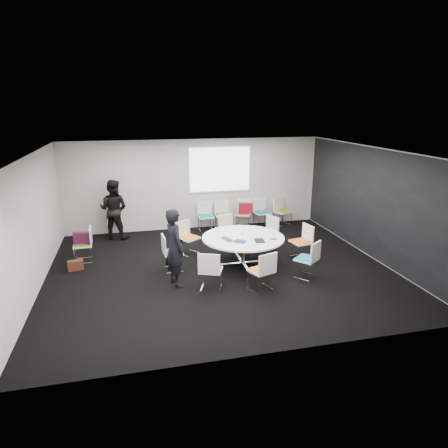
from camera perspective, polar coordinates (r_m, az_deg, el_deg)
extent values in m
cube|color=black|center=(9.68, -0.61, -6.53)|extent=(8.00, 7.00, 0.04)
cube|color=white|center=(8.95, -0.66, 10.41)|extent=(8.00, 7.00, 0.04)
cube|color=#B4AFAA|center=(12.59, -4.21, 5.66)|extent=(8.00, 0.04, 2.80)
cube|color=#B4AFAA|center=(6.02, 6.88, -6.93)|extent=(8.00, 0.04, 2.80)
cube|color=#B4AFAA|center=(9.24, -25.75, -0.06)|extent=(0.04, 7.00, 2.80)
cube|color=#B4AFAA|center=(10.81, 20.65, 2.79)|extent=(0.04, 7.00, 2.80)
cube|color=black|center=(10.80, 20.51, 2.78)|extent=(0.01, 6.94, 2.74)
cube|color=silver|center=(9.90, 2.69, -5.64)|extent=(0.90, 0.90, 0.08)
cylinder|color=silver|center=(9.78, 2.71, -3.88)|extent=(0.10, 0.10, 0.65)
cylinder|color=white|center=(9.67, 2.74, -1.96)|extent=(1.99, 1.99, 0.04)
cube|color=white|center=(12.60, -0.58, 7.80)|extent=(1.90, 0.03, 1.35)
cube|color=silver|center=(10.43, 10.83, -3.75)|extent=(0.49, 0.49, 0.42)
cube|color=white|center=(10.35, 10.90, -2.56)|extent=(0.52, 0.54, 0.04)
cube|color=#DE4F18|center=(10.34, 10.90, -2.40)|extent=(0.45, 0.47, 0.03)
cube|color=white|center=(10.40, 11.91, -1.19)|extent=(0.12, 0.46, 0.42)
cube|color=silver|center=(11.01, 6.11, -2.43)|extent=(0.56, 0.56, 0.42)
cube|color=white|center=(10.94, 6.15, -1.30)|extent=(0.59, 0.60, 0.04)
cube|color=#08797A|center=(10.93, 6.15, -1.15)|extent=(0.51, 0.52, 0.03)
cube|color=white|center=(11.01, 6.96, 0.06)|extent=(0.23, 0.43, 0.42)
cube|color=silver|center=(11.12, 0.75, -2.14)|extent=(0.53, 0.53, 0.42)
cube|color=white|center=(11.04, 0.75, -1.01)|extent=(0.57, 0.56, 0.04)
cube|color=olive|center=(11.04, 0.75, -0.87)|extent=(0.50, 0.48, 0.03)
cube|color=white|center=(11.15, 0.19, 0.39)|extent=(0.45, 0.17, 0.42)
cube|color=silver|center=(10.58, -4.99, -3.20)|extent=(0.59, 0.59, 0.42)
cube|color=white|center=(10.50, -5.02, -2.02)|extent=(0.63, 0.63, 0.04)
cube|color=#D26418|center=(10.49, -5.03, -1.87)|extent=(0.55, 0.54, 0.03)
cube|color=white|center=(10.58, -5.85, -0.60)|extent=(0.39, 0.30, 0.42)
cube|color=silver|center=(9.62, -7.26, -5.36)|extent=(0.45, 0.45, 0.42)
cube|color=white|center=(9.54, -7.31, -4.08)|extent=(0.47, 0.49, 0.04)
cube|color=#0B557A|center=(9.52, -7.32, -3.91)|extent=(0.41, 0.43, 0.03)
cube|color=white|center=(9.42, -8.62, -2.90)|extent=(0.07, 0.46, 0.42)
cube|color=silver|center=(8.59, -1.89, -8.01)|extent=(0.54, 0.54, 0.42)
cube|color=white|center=(8.50, -1.91, -6.60)|extent=(0.59, 0.58, 0.04)
cube|color=brown|center=(8.49, -1.91, -6.41)|extent=(0.51, 0.50, 0.03)
cube|color=white|center=(8.22, -2.18, -5.70)|extent=(0.44, 0.20, 0.42)
cube|color=silver|center=(8.60, 5.30, -8.06)|extent=(0.54, 0.54, 0.42)
cube|color=white|center=(8.50, 5.34, -6.65)|extent=(0.58, 0.57, 0.04)
cube|color=orange|center=(8.49, 5.34, -6.46)|extent=(0.51, 0.49, 0.03)
cube|color=white|center=(8.27, 6.29, -5.66)|extent=(0.44, 0.19, 0.42)
cube|color=silver|center=(9.35, 11.61, -6.24)|extent=(0.59, 0.59, 0.42)
cube|color=white|center=(9.26, 11.69, -4.93)|extent=(0.63, 0.63, 0.04)
cube|color=#0A7287|center=(9.25, 11.70, -4.76)|extent=(0.55, 0.55, 0.03)
cube|color=white|center=(9.10, 12.96, -3.86)|extent=(0.38, 0.32, 0.42)
cube|color=silver|center=(12.54, -2.59, 0.05)|extent=(0.43, 0.43, 0.42)
cube|color=white|center=(12.48, -2.60, 1.06)|extent=(0.47, 0.45, 0.04)
cube|color=#088375|center=(12.47, -2.61, 1.19)|extent=(0.41, 0.39, 0.03)
cube|color=white|center=(12.61, -2.83, 2.31)|extent=(0.46, 0.05, 0.42)
cube|color=silver|center=(12.67, -0.17, 0.24)|extent=(0.44, 0.44, 0.42)
cube|color=white|center=(12.61, -0.17, 1.24)|extent=(0.48, 0.46, 0.04)
cube|color=#586D14|center=(12.60, -0.17, 1.37)|extent=(0.42, 0.40, 0.03)
cube|color=white|center=(12.75, -0.34, 2.49)|extent=(0.46, 0.06, 0.42)
cube|color=silver|center=(12.82, 2.78, 0.42)|extent=(0.56, 0.56, 0.42)
cube|color=white|center=(12.76, 2.80, 1.41)|extent=(0.60, 0.59, 0.04)
cube|color=orange|center=(12.75, 2.80, 1.54)|extent=(0.52, 0.51, 0.03)
cube|color=white|center=(12.91, 2.94, 2.64)|extent=(0.43, 0.22, 0.42)
cube|color=silver|center=(13.02, 5.44, 0.61)|extent=(0.47, 0.47, 0.42)
cube|color=white|center=(12.95, 5.47, 1.59)|extent=(0.51, 0.50, 0.04)
cube|color=#097777|center=(12.95, 5.47, 1.72)|extent=(0.45, 0.43, 0.03)
cube|color=white|center=(13.08, 5.09, 2.79)|extent=(0.46, 0.10, 0.42)
cube|color=silver|center=(13.24, 8.35, 0.78)|extent=(0.55, 0.55, 0.42)
cube|color=white|center=(13.18, 8.39, 1.74)|extent=(0.59, 0.58, 0.04)
cube|color=olive|center=(13.17, 8.40, 1.87)|extent=(0.51, 0.50, 0.03)
cube|color=white|center=(13.27, 7.81, 2.90)|extent=(0.44, 0.20, 0.42)
cube|color=silver|center=(10.66, -19.41, -3.98)|extent=(0.44, 0.44, 0.42)
cube|color=white|center=(10.58, -19.53, -2.81)|extent=(0.46, 0.48, 0.04)
cube|color=#586914|center=(10.57, -19.54, -2.66)|extent=(0.40, 0.41, 0.03)
cube|color=white|center=(10.50, -18.51, -1.54)|extent=(0.05, 0.46, 0.42)
cube|color=silver|center=(12.37, -15.24, -0.77)|extent=(0.44, 0.44, 0.42)
cube|color=white|center=(12.31, -15.32, 0.25)|extent=(0.48, 0.46, 0.04)
cube|color=#586D13|center=(12.30, -15.33, 0.38)|extent=(0.42, 0.40, 0.03)
cube|color=white|center=(12.45, -15.43, 1.52)|extent=(0.46, 0.06, 0.42)
imported|color=black|center=(8.63, -7.04, -3.35)|extent=(0.57, 0.72, 1.72)
imported|color=black|center=(12.05, -15.49, 2.03)|extent=(1.04, 0.93, 1.75)
imported|color=#333338|center=(9.48, 0.69, -2.11)|extent=(0.35, 0.43, 0.03)
cube|color=silver|center=(9.51, -0.99, -1.32)|extent=(0.02, 0.30, 0.22)
cube|color=black|center=(9.40, 5.09, -2.37)|extent=(0.26, 0.33, 0.02)
cube|color=navy|center=(9.31, 2.29, -2.48)|extent=(0.33, 0.32, 0.03)
cube|color=white|center=(10.09, 4.72, -1.06)|extent=(0.35, 0.29, 0.00)
cube|color=silver|center=(9.77, 7.19, -1.73)|extent=(0.35, 0.29, 0.00)
cylinder|color=white|center=(9.84, 2.63, -1.22)|extent=(0.08, 0.08, 0.09)
cube|color=black|center=(9.56, 7.09, -2.14)|extent=(0.14, 0.08, 0.01)
cube|color=#48132E|center=(10.53, -19.62, -1.89)|extent=(0.42, 0.21, 0.28)
cube|color=#472316|center=(10.21, -20.45, -5.54)|extent=(0.38, 0.23, 0.24)
cube|color=#A81423|center=(12.50, 3.08, 2.32)|extent=(0.47, 0.26, 0.36)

